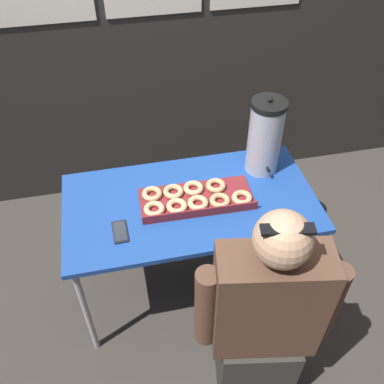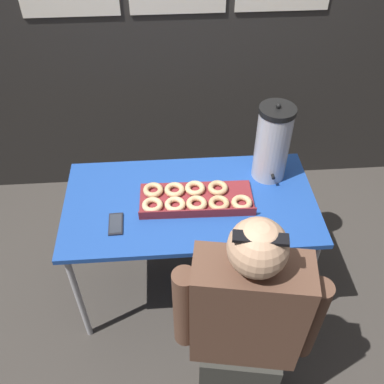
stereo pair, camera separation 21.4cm
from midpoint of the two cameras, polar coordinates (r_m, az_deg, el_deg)
ground_plane at (r=2.75m, az=-2.47°, el=-12.20°), size 12.00×12.00×0.00m
folding_table at (r=2.22m, az=-3.00°, el=-2.28°), size 1.28×0.68×0.73m
donut_box at (r=2.16m, az=-2.55°, el=-0.98°), size 0.58×0.26×0.05m
coffee_urn at (r=2.25m, az=7.02°, el=7.23°), size 0.18×0.21×0.44m
cell_phone at (r=2.08m, az=-12.52°, el=-5.34°), size 0.07×0.14×0.01m
person_seated at (r=1.92m, az=6.25°, el=-17.28°), size 0.59×0.30×1.27m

